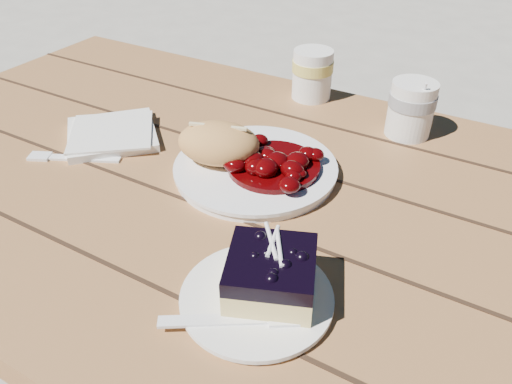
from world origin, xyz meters
The scene contains 11 objects.
picnic_table centered at (0.00, 0.00, 0.59)m, with size 2.00×1.55×0.75m.
main_plate centered at (-0.28, 0.03, 0.76)m, with size 0.25×0.25×0.02m, color white.
goulash_stew centered at (-0.25, 0.04, 0.79)m, with size 0.14×0.14×0.04m, color #400203, non-canonical shape.
bread_roll centered at (-0.34, 0.01, 0.80)m, with size 0.13×0.09×0.07m, color tan.
dessert_plate centered at (-0.15, -0.20, 0.76)m, with size 0.17×0.17×0.01m, color white.
blueberry_cake centered at (-0.14, -0.18, 0.79)m, with size 0.13×0.13×0.06m.
fork_dessert centered at (-0.17, -0.25, 0.76)m, with size 0.03×0.16×0.01m, color white, non-canonical shape.
coffee_cup centered at (-0.11, 0.28, 0.80)m, with size 0.08×0.08×0.10m, color white.
napkin_stack centered at (-0.56, 0.01, 0.76)m, with size 0.15×0.15×0.01m, color white.
fork_table centered at (-0.55, -0.07, 0.75)m, with size 0.03×0.16×0.01m, color white, non-canonical shape.
second_cup centered at (-0.33, 0.34, 0.80)m, with size 0.08×0.08×0.10m, color white.
Camera 1 is at (0.05, -0.54, 1.19)m, focal length 35.00 mm.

